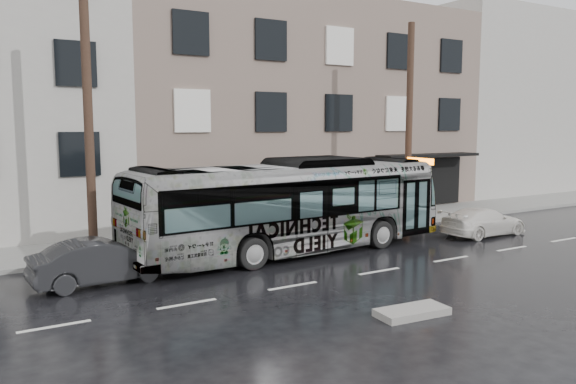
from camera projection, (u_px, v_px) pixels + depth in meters
name	position (u px, v px, depth m)	size (l,w,h in m)	color
ground	(333.00, 256.00, 19.87)	(120.00, 120.00, 0.00)	black
sidewalk	(267.00, 231.00, 24.04)	(90.00, 3.60, 0.15)	gray
building_taupe	(278.00, 110.00, 32.60)	(20.00, 12.00, 11.00)	#75635A
building_filler	(497.00, 107.00, 42.20)	(18.00, 12.00, 12.00)	#AAA8A1
utility_pole_front	(409.00, 124.00, 25.44)	(0.30, 0.30, 9.00)	#402A20
utility_pole_rear	(89.00, 124.00, 18.33)	(0.30, 0.30, 9.00)	#402A20
sign_post	(425.00, 195.00, 26.39)	(0.06, 0.06, 2.40)	slate
bus	(291.00, 206.00, 20.10)	(2.86, 12.24, 3.41)	#B2B2B2
white_sedan	(483.00, 222.00, 23.48)	(1.64, 4.02, 1.17)	silver
dark_sedan	(102.00, 261.00, 16.28)	(1.40, 4.01, 1.32)	black
slush_pile	(412.00, 312.00, 13.61)	(1.80, 0.80, 0.18)	#A8A59F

